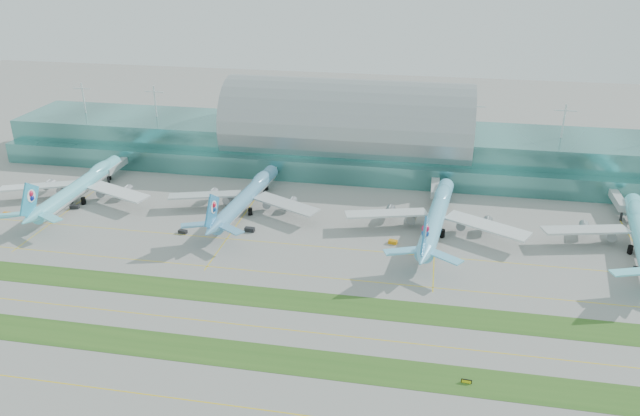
% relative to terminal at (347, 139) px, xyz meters
% --- Properties ---
extents(ground, '(700.00, 700.00, 0.00)m').
position_rel_terminal_xyz_m(ground, '(-0.01, -128.79, -14.23)').
color(ground, gray).
rests_on(ground, ground).
extents(terminal, '(340.00, 69.10, 36.00)m').
position_rel_terminal_xyz_m(terminal, '(0.00, 0.00, 0.00)').
color(terminal, '#3D7A75').
rests_on(terminal, ground).
extents(grass_strip_near, '(420.00, 12.00, 0.08)m').
position_rel_terminal_xyz_m(grass_strip_near, '(-0.01, -156.79, -14.19)').
color(grass_strip_near, '#2D591E').
rests_on(grass_strip_near, ground).
extents(grass_strip_far, '(420.00, 12.00, 0.08)m').
position_rel_terminal_xyz_m(grass_strip_far, '(-0.01, -126.79, -14.19)').
color(grass_strip_far, '#2D591E').
rests_on(grass_strip_far, ground).
extents(taxiline_a, '(420.00, 0.35, 0.01)m').
position_rel_terminal_xyz_m(taxiline_a, '(-0.01, -176.79, -14.22)').
color(taxiline_a, yellow).
rests_on(taxiline_a, ground).
extents(taxiline_b, '(420.00, 0.35, 0.01)m').
position_rel_terminal_xyz_m(taxiline_b, '(-0.01, -142.79, -14.22)').
color(taxiline_b, yellow).
rests_on(taxiline_b, ground).
extents(taxiline_c, '(420.00, 0.35, 0.01)m').
position_rel_terminal_xyz_m(taxiline_c, '(-0.01, -110.79, -14.22)').
color(taxiline_c, yellow).
rests_on(taxiline_c, ground).
extents(taxiline_d, '(420.00, 0.35, 0.01)m').
position_rel_terminal_xyz_m(taxiline_d, '(-0.01, -88.79, -14.22)').
color(taxiline_d, yellow).
rests_on(taxiline_d, ground).
extents(airliner_a, '(69.43, 78.65, 21.68)m').
position_rel_terminal_xyz_m(airliner_a, '(-107.91, -63.87, -7.54)').
color(airliner_a, '#69D7E9').
rests_on(airliner_a, ground).
extents(airliner_b, '(66.72, 76.02, 20.91)m').
position_rel_terminal_xyz_m(airliner_b, '(-33.51, -61.33, -7.78)').
color(airliner_b, '#5CA1CA').
rests_on(airliner_b, ground).
extents(airliner_c, '(71.13, 81.21, 22.35)m').
position_rel_terminal_xyz_m(airliner_c, '(44.92, -67.43, -7.33)').
color(airliner_c, '#6ECBF2').
rests_on(airliner_c, ground).
extents(gse_a, '(3.09, 1.57, 1.49)m').
position_rel_terminal_xyz_m(gse_a, '(-129.80, -85.18, -13.48)').
color(gse_a, orange).
rests_on(gse_a, ground).
extents(gse_b, '(4.04, 2.43, 1.57)m').
position_rel_terminal_xyz_m(gse_b, '(-106.09, -73.61, -13.44)').
color(gse_b, black).
rests_on(gse_b, ground).
extents(gse_c, '(3.64, 2.41, 1.31)m').
position_rel_terminal_xyz_m(gse_c, '(-51.93, -87.40, -13.57)').
color(gse_c, black).
rests_on(gse_c, ground).
extents(gse_d, '(3.98, 2.29, 1.66)m').
position_rel_terminal_xyz_m(gse_d, '(-26.70, -81.20, -13.40)').
color(gse_d, black).
rests_on(gse_d, ground).
extents(gse_e, '(3.56, 2.72, 1.36)m').
position_rel_terminal_xyz_m(gse_e, '(29.34, -81.30, -13.55)').
color(gse_e, '#CA7F0B').
rests_on(gse_e, ground).
extents(gse_f, '(4.03, 2.73, 1.71)m').
position_rel_terminal_xyz_m(gse_f, '(41.56, -88.37, -13.37)').
color(gse_f, black).
rests_on(gse_f, ground).
extents(gse_g, '(2.80, 1.62, 1.35)m').
position_rel_terminal_xyz_m(gse_g, '(114.52, -86.38, -13.55)').
color(gse_g, black).
rests_on(gse_g, ground).
extents(taxiway_sign_east, '(2.80, 0.52, 1.18)m').
position_rel_terminal_xyz_m(taxiway_sign_east, '(54.34, -157.49, -13.64)').
color(taxiway_sign_east, black).
rests_on(taxiway_sign_east, ground).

